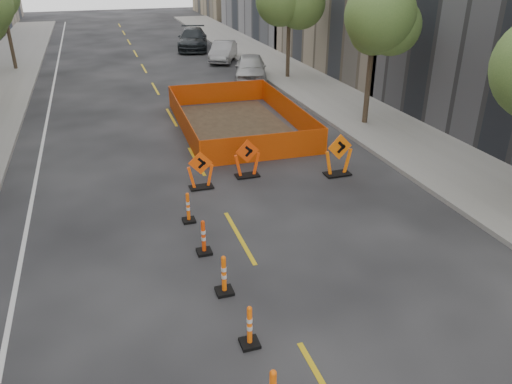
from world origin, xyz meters
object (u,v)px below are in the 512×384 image
object	(u,v)px
chevron_sign_left	(201,170)
parked_car_mid	(223,52)
channelizer_6	(188,207)
chevron_sign_right	(339,155)
chevron_sign_center	(247,158)
channelizer_5	(204,237)
channelizer_3	(250,326)
parked_car_far	(193,39)
channelizer_4	(224,275)
parked_car_near	(251,68)

from	to	relation	value
chevron_sign_left	parked_car_mid	distance (m)	22.18
channelizer_6	chevron_sign_right	xyz separation A→B (m)	(5.79, 1.79, 0.31)
chevron_sign_center	chevron_sign_right	xyz separation A→B (m)	(3.15, -0.87, 0.08)
channelizer_5	channelizer_6	xyz separation A→B (m)	(-0.06, 1.85, -0.02)
channelizer_3	parked_car_mid	world-z (taller)	parked_car_mid
channelizer_3	chevron_sign_right	size ratio (longest dim) A/B	0.62
chevron_sign_left	chevron_sign_right	distance (m)	4.96
chevron_sign_center	parked_car_mid	xyz separation A→B (m)	(4.48, 20.82, -0.00)
chevron_sign_right	parked_car_far	bearing A→B (deg)	86.12
channelizer_3	chevron_sign_right	bearing A→B (deg)	52.67
chevron_sign_center	parked_car_mid	distance (m)	21.29
channelizer_4	channelizer_5	size ratio (longest dim) A/B	1.04
channelizer_4	parked_car_near	xyz separation A→B (m)	(7.05, 20.57, 0.29)
chevron_sign_right	parked_car_near	distance (m)	15.15
chevron_sign_center	parked_car_near	world-z (taller)	parked_car_near
chevron_sign_left	chevron_sign_center	distance (m)	1.84
parked_car_mid	channelizer_4	bearing A→B (deg)	-80.17
chevron_sign_center	parked_car_near	xyz separation A→B (m)	(4.55, 14.22, 0.09)
channelizer_5	parked_car_near	distance (m)	20.04
chevron_sign_center	channelizer_3	bearing A→B (deg)	-108.48
parked_car_near	parked_car_mid	bearing A→B (deg)	107.44
chevron_sign_right	parked_car_mid	bearing A→B (deg)	83.00
parked_car_mid	chevron_sign_right	bearing A→B (deg)	-69.27
channelizer_6	chevron_sign_center	distance (m)	3.75
channelizer_6	parked_car_far	size ratio (longest dim) A/B	0.17
channelizer_4	parked_car_mid	world-z (taller)	parked_car_mid
chevron_sign_left	parked_car_far	bearing A→B (deg)	91.36
channelizer_3	chevron_sign_center	bearing A→B (deg)	73.41
chevron_sign_center	parked_car_mid	size ratio (longest dim) A/B	0.33
chevron_sign_center	parked_car_far	xyz separation A→B (m)	(3.33, 26.43, 0.13)
channelizer_6	chevron_sign_left	world-z (taller)	chevron_sign_left
channelizer_3	channelizer_5	world-z (taller)	channelizer_5
channelizer_6	chevron_sign_center	xyz separation A→B (m)	(2.64, 2.66, 0.23)
channelizer_5	channelizer_3	bearing A→B (deg)	-87.91
channelizer_6	parked_car_near	world-z (taller)	parked_car_near
chevron_sign_left	chevron_sign_right	bearing A→B (deg)	7.41
channelizer_3	chevron_sign_left	world-z (taller)	chevron_sign_left
chevron_sign_left	parked_car_near	xyz separation A→B (m)	(6.34, 14.68, 0.13)
channelizer_3	channelizer_4	xyz separation A→B (m)	(-0.05, 1.85, 0.02)
channelizer_5	parked_car_mid	distance (m)	26.29
channelizer_6	parked_car_mid	bearing A→B (deg)	73.13
chevron_sign_left	parked_car_far	size ratio (longest dim) A/B	0.23
channelizer_5	channelizer_6	world-z (taller)	channelizer_5
channelizer_5	parked_car_near	size ratio (longest dim) A/B	0.21
parked_car_far	chevron_sign_left	bearing A→B (deg)	-88.19
channelizer_4	parked_car_far	size ratio (longest dim) A/B	0.18
chevron_sign_center	parked_car_near	size ratio (longest dim) A/B	0.30
channelizer_6	parked_car_mid	size ratio (longest dim) A/B	0.22
parked_car_far	channelizer_4	bearing A→B (deg)	-87.50
chevron_sign_left	chevron_sign_right	xyz separation A→B (m)	(4.94, -0.41, 0.11)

